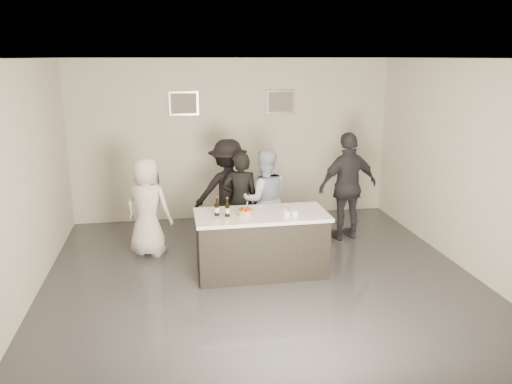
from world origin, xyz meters
TOP-DOWN VIEW (x-y plane):
  - floor at (0.00, 0.00)m, footprint 6.00×6.00m
  - ceiling at (0.00, 0.00)m, footprint 6.00×6.00m
  - wall_back at (0.00, 3.00)m, footprint 6.00×0.04m
  - wall_front at (0.00, -3.00)m, footprint 6.00×0.04m
  - wall_left at (-3.00, 0.00)m, footprint 0.04×6.00m
  - wall_right at (3.00, 0.00)m, footprint 0.04×6.00m
  - picture_left at (-0.90, 2.97)m, footprint 0.54×0.04m
  - picture_right at (0.90, 2.97)m, footprint 0.54×0.04m
  - bar_counter at (0.04, 0.28)m, footprint 1.86×0.86m
  - cake at (-0.20, 0.21)m, footprint 0.20×0.20m
  - beer_bottle_a at (-0.59, 0.27)m, footprint 0.07×0.07m
  - beer_bottle_b at (-0.45, 0.21)m, footprint 0.07×0.07m
  - tumbler_cluster at (0.42, 0.13)m, footprint 0.19×0.19m
  - candles at (-0.25, -0.04)m, footprint 0.24×0.08m
  - person_main_black at (-0.11, 1.28)m, footprint 0.62×0.45m
  - person_main_blue at (0.27, 1.26)m, footprint 0.80×0.63m
  - person_guest_left at (-1.57, 1.28)m, footprint 0.90×0.79m
  - person_guest_right at (1.73, 1.44)m, footprint 1.14×0.65m
  - person_guest_back at (-0.26, 1.68)m, footprint 1.13×0.67m

SIDE VIEW (x-z plane):
  - floor at x=0.00m, z-range 0.00..0.00m
  - bar_counter at x=0.04m, z-range 0.00..0.90m
  - person_guest_left at x=-1.57m, z-range 0.00..1.56m
  - person_main_black at x=-0.11m, z-range 0.00..1.60m
  - person_main_blue at x=0.27m, z-range 0.00..1.62m
  - person_guest_back at x=-0.26m, z-range 0.00..1.73m
  - candles at x=-0.25m, z-range 0.90..0.91m
  - person_guest_right at x=1.73m, z-range 0.00..1.83m
  - cake at x=-0.20m, z-range 0.90..0.97m
  - tumbler_cluster at x=0.42m, z-range 0.90..0.98m
  - beer_bottle_a at x=-0.59m, z-range 0.90..1.16m
  - beer_bottle_b at x=-0.45m, z-range 0.90..1.16m
  - wall_back at x=0.00m, z-range 0.00..3.00m
  - wall_front at x=0.00m, z-range 0.00..3.00m
  - wall_left at x=-3.00m, z-range 0.00..3.00m
  - wall_right at x=3.00m, z-range 0.00..3.00m
  - picture_left at x=-0.90m, z-range 1.98..2.42m
  - picture_right at x=0.90m, z-range 1.98..2.42m
  - ceiling at x=0.00m, z-range 3.00..3.00m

